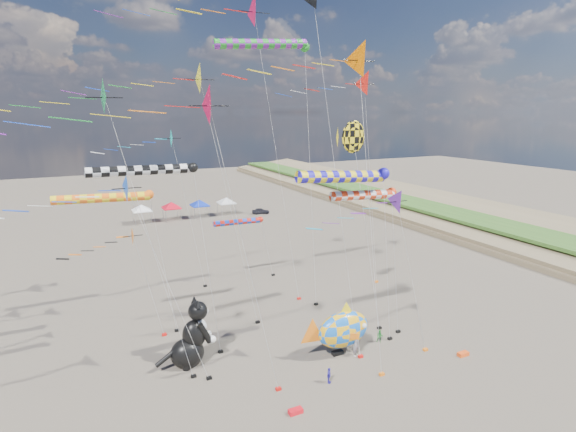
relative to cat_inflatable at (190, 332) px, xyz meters
The scene contains 28 objects.
ground 16.35m from the cat_inflatable, 53.62° to the right, with size 260.00×260.00×0.00m, color brown.
delta_kite_0 26.89m from the cat_inflatable, 37.02° to the left, with size 15.14×3.29×28.70m.
delta_kite_1 17.07m from the cat_inflatable, 89.86° to the right, with size 13.98×2.50×20.16m.
delta_kite_2 9.16m from the cat_inflatable, 127.78° to the left, with size 7.45×1.66×10.00m.
delta_kite_3 12.40m from the cat_inflatable, 153.04° to the right, with size 11.91×1.96×14.97m.
delta_kite_4 21.98m from the cat_inflatable, 40.88° to the right, with size 10.42×2.43×22.77m.
delta_kite_6 18.80m from the cat_inflatable, 58.55° to the left, with size 13.07×2.64×22.38m.
delta_kite_7 17.39m from the cat_inflatable, 160.72° to the right, with size 12.28×2.23×20.50m.
delta_kite_8 27.49m from the cat_inflatable, 20.95° to the left, with size 11.95×2.63×22.56m.
delta_kite_9 19.70m from the cat_inflatable, 82.61° to the left, with size 9.35×2.04×17.11m.
delta_kite_10 16.33m from the cat_inflatable, 28.67° to the right, with size 11.26×1.87×13.51m.
windsock_0 23.44m from the cat_inflatable, 30.40° to the left, with size 9.64×0.83×24.31m.
windsock_1 12.23m from the cat_inflatable, 165.88° to the left, with size 8.63×0.70×15.06m.
windsock_2 17.65m from the cat_inflatable, 56.82° to the left, with size 7.07×0.64×7.20m.
windsock_3 11.90m from the cat_inflatable, 128.31° to the left, with size 8.62×0.73×12.53m.
windsock_4 16.76m from the cat_inflatable, 12.64° to the right, with size 7.18×0.76×12.76m.
windsock_5 16.28m from the cat_inflatable, 18.29° to the right, with size 9.02×0.92×14.46m.
angelfish_kite 19.64m from the cat_inflatable, ahead, with size 3.74×3.02×17.86m.
cat_inflatable is the anchor object (origin of this frame).
fish_inflatable 11.57m from the cat_inflatable, 19.78° to the right, with size 5.92×2.41×4.40m.
person_adult 12.69m from the cat_inflatable, 20.84° to the right, with size 0.69×0.45×1.89m, color gray.
child_green 15.30m from the cat_inflatable, 13.86° to the right, with size 0.52×0.40×1.07m, color #187D24.
child_blue 10.62m from the cat_inflatable, 39.93° to the right, with size 0.68×0.28×1.16m, color #382DB4.
kite_bag_0 9.94m from the cat_inflatable, 62.66° to the right, with size 0.90×0.44×0.30m, color red.
kite_bag_1 11.48m from the cat_inflatable, 19.45° to the right, with size 0.90×0.44×0.30m, color black.
kite_bag_2 21.07m from the cat_inflatable, 23.09° to the right, with size 0.90×0.44×0.30m, color #FA5015.
tent_row 48.29m from the cat_inflatable, 76.74° to the left, with size 19.20×4.20×3.80m.
parked_car 51.30m from the cat_inflatable, 61.39° to the left, with size 1.28×3.19×1.09m, color #26262D.
Camera 1 is at (-16.48, -17.53, 18.48)m, focal length 28.00 mm.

